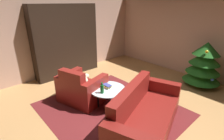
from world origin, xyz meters
TOP-DOWN VIEW (x-y plane):
  - ground_plane at (0.00, 0.00)m, footprint 7.19×7.19m
  - wall_back at (0.00, 3.02)m, footprint 5.80×0.06m
  - wall_left at (-2.87, 0.00)m, footprint 0.06×6.11m
  - area_rug at (-0.18, -0.16)m, footprint 2.81×2.51m
  - bookshelf_unit at (-2.60, 0.31)m, footprint 0.39×2.03m
  - armchair_red at (-0.91, -0.42)m, footprint 1.13×1.02m
  - couch_red at (0.67, -0.11)m, footprint 1.40×2.08m
  - coffee_table at (-0.33, -0.13)m, footprint 0.77×0.77m
  - book_stack_on_table at (-0.38, -0.10)m, footprint 0.19×0.16m
  - bottle_on_table at (-0.26, -0.33)m, footprint 0.07×0.07m
  - decorated_tree at (0.61, 2.48)m, footprint 0.96×0.96m

SIDE VIEW (x-z plane):
  - ground_plane at x=0.00m, z-range 0.00..0.00m
  - area_rug at x=-0.18m, z-range 0.00..0.01m
  - couch_red at x=0.67m, z-range -0.13..0.70m
  - armchair_red at x=-0.91m, z-range -0.12..0.73m
  - coffee_table at x=-0.33m, z-range 0.19..0.63m
  - book_stack_on_table at x=-0.38m, z-range 0.45..0.52m
  - bottle_on_table at x=-0.26m, z-range 0.42..0.66m
  - decorated_tree at x=0.61m, z-range 0.00..1.23m
  - bookshelf_unit at x=-2.60m, z-range 0.00..2.14m
  - wall_back at x=0.00m, z-range 0.00..2.69m
  - wall_left at x=-2.87m, z-range 0.00..2.69m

